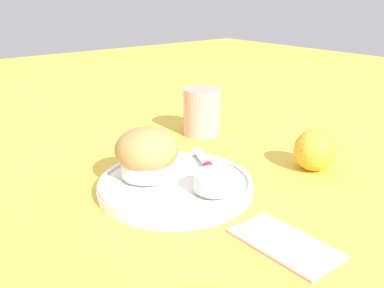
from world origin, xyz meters
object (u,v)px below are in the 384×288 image
(orange_fruit, at_px, (315,150))
(juice_glass, at_px, (202,112))
(butter_knife, at_px, (210,167))
(muffin, at_px, (147,153))

(orange_fruit, relative_size, juice_glass, 0.73)
(butter_knife, height_order, orange_fruit, orange_fruit)
(butter_knife, xyz_separation_m, orange_fruit, (0.08, 0.16, 0.01))
(orange_fruit, height_order, juice_glass, juice_glass)
(muffin, xyz_separation_m, orange_fruit, (0.12, 0.25, -0.02))
(orange_fruit, bearing_deg, muffin, -115.05)
(juice_glass, bearing_deg, orange_fruit, 5.33)
(butter_knife, relative_size, orange_fruit, 2.25)
(muffin, relative_size, butter_knife, 0.60)
(butter_knife, xyz_separation_m, juice_glass, (-0.18, 0.13, 0.03))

